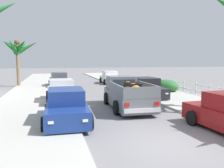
# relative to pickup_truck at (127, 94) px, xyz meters

# --- Properties ---
(ground_plane) EXTENTS (160.00, 160.00, 0.00)m
(ground_plane) POSITION_rel_pickup_truck_xyz_m (-0.47, -6.00, -0.81)
(ground_plane) COLOR slate
(sidewalk_left) EXTENTS (4.68, 60.00, 0.12)m
(sidewalk_left) POSITION_rel_pickup_truck_xyz_m (-5.59, 6.00, -0.75)
(sidewalk_left) COLOR #B2AFA8
(sidewalk_left) RESTS_ON ground
(sidewalk_right) EXTENTS (4.68, 60.00, 0.12)m
(sidewalk_right) POSITION_rel_pickup_truck_xyz_m (4.65, 6.00, -0.75)
(sidewalk_right) COLOR #B2AFA8
(sidewalk_right) RESTS_ON ground
(curb_left) EXTENTS (0.16, 60.00, 0.10)m
(curb_left) POSITION_rel_pickup_truck_xyz_m (-4.66, 6.00, -0.76)
(curb_left) COLOR silver
(curb_left) RESTS_ON ground
(curb_right) EXTENTS (0.16, 60.00, 0.10)m
(curb_right) POSITION_rel_pickup_truck_xyz_m (3.72, 6.00, -0.76)
(curb_right) COLOR silver
(curb_right) RESTS_ON ground
(pickup_truck) EXTENTS (2.43, 5.31, 1.80)m
(pickup_truck) POSITION_rel_pickup_truck_xyz_m (0.00, 0.00, 0.00)
(pickup_truck) COLOR slate
(pickup_truck) RESTS_ON ground
(car_left_near) EXTENTS (2.12, 4.30, 1.54)m
(car_left_near) POSITION_rel_pickup_truck_xyz_m (2.62, 14.27, -0.10)
(car_left_near) COLOR silver
(car_left_near) RESTS_ON ground
(car_right_near) EXTENTS (2.20, 4.34, 1.54)m
(car_right_near) POSITION_rel_pickup_truck_xyz_m (-3.53, 12.45, -0.10)
(car_right_near) COLOR #474C56
(car_right_near) RESTS_ON ground
(car_right_mid) EXTENTS (2.03, 4.26, 1.54)m
(car_right_mid) POSITION_rel_pickup_truck_xyz_m (2.52, 3.06, -0.10)
(car_right_mid) COLOR black
(car_right_mid) RESTS_ON ground
(car_left_far) EXTENTS (2.10, 4.29, 1.54)m
(car_left_far) POSITION_rel_pickup_truck_xyz_m (-3.67, 2.96, -0.10)
(car_left_far) COLOR silver
(car_left_far) RESTS_ON ground
(car_right_far) EXTENTS (2.13, 4.31, 1.54)m
(car_right_far) POSITION_rel_pickup_truck_xyz_m (-3.68, -2.34, -0.10)
(car_right_far) COLOR navy
(car_right_far) RESTS_ON ground
(palm_tree_left_fore) EXTENTS (3.79, 3.92, 5.07)m
(palm_tree_left_fore) POSITION_rel_pickup_truck_xyz_m (-7.66, 13.47, 3.32)
(palm_tree_left_fore) COLOR #846B4C
(palm_tree_left_fore) RESTS_ON ground
(hedge_bush) EXTENTS (1.80, 2.80, 1.10)m
(hedge_bush) POSITION_rel_pickup_truck_xyz_m (5.72, 5.71, -0.26)
(hedge_bush) COLOR #2D6B33
(hedge_bush) RESTS_ON ground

